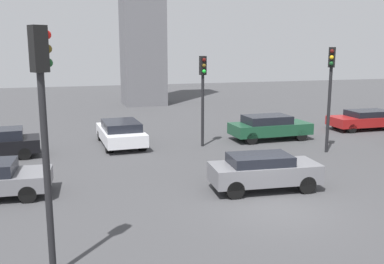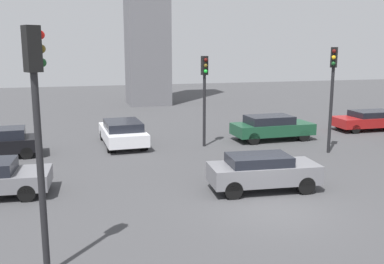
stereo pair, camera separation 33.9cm
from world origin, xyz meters
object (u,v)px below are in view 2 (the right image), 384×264
object	(u,v)px
traffic_light_0	(205,84)
car_1	(123,132)
car_3	(263,171)
car_5	(272,127)
traffic_light_2	(37,108)
traffic_light_1	(333,80)
car_4	(369,120)

from	to	relation	value
traffic_light_0	car_1	world-z (taller)	traffic_light_0
traffic_light_0	car_1	xyz separation A→B (m)	(-4.28, 1.52, -2.70)
car_1	car_3	bearing A→B (deg)	-158.03
car_1	car_5	distance (m)	8.63
car_3	car_5	world-z (taller)	car_5
traffic_light_2	car_1	xyz separation A→B (m)	(3.44, 13.63, -3.28)
traffic_light_1	car_5	world-z (taller)	traffic_light_1
traffic_light_0	car_5	distance (m)	5.07
car_1	car_3	size ratio (longest dim) A/B	1.15
traffic_light_0	car_3	size ratio (longest dim) A/B	1.16
traffic_light_2	car_3	world-z (taller)	traffic_light_2
car_1	car_4	size ratio (longest dim) A/B	1.04
traffic_light_1	car_4	world-z (taller)	traffic_light_1
car_1	car_5	world-z (taller)	car_5
car_3	car_1	bearing A→B (deg)	118.60
car_1	traffic_light_1	bearing A→B (deg)	-117.17
traffic_light_0	car_3	xyz separation A→B (m)	(-0.13, -7.80, -2.68)
traffic_light_0	car_4	bearing A→B (deg)	96.39
car_4	traffic_light_0	bearing A→B (deg)	8.98
traffic_light_0	car_5	bearing A→B (deg)	95.15
car_3	car_5	distance (m)	9.40
traffic_light_0	traffic_light_1	distance (m)	6.56
traffic_light_1	traffic_light_2	xyz separation A→B (m)	(-13.45, -8.93, 0.28)
car_3	car_5	size ratio (longest dim) A/B	0.90
traffic_light_2	traffic_light_0	bearing A→B (deg)	30.99
traffic_light_1	car_3	xyz separation A→B (m)	(-5.87, -4.61, -2.97)
car_5	car_1	bearing A→B (deg)	172.55
traffic_light_1	car_3	distance (m)	8.03
car_4	car_1	bearing A→B (deg)	1.57
car_1	car_5	size ratio (longest dim) A/B	1.04
car_5	traffic_light_0	bearing A→B (deg)	-174.03
traffic_light_2	traffic_light_1	bearing A→B (deg)	7.08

